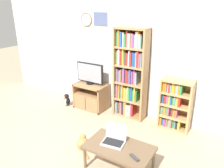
# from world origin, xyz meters

# --- Properties ---
(ground_plane) EXTENTS (18.00, 18.00, 0.00)m
(ground_plane) POSITION_xyz_m (0.00, 0.00, 0.00)
(ground_plane) COLOR tan
(wall_back) EXTENTS (7.15, 0.09, 2.60)m
(wall_back) POSITION_xyz_m (-0.01, 2.09, 1.30)
(wall_back) COLOR silver
(wall_back) RESTS_ON ground_plane
(tv_stand) EXTENTS (0.73, 0.48, 0.57)m
(tv_stand) POSITION_xyz_m (-0.84, 1.78, 0.29)
(tv_stand) COLOR #9E754C
(tv_stand) RESTS_ON ground_plane
(television) EXTENTS (0.67, 0.18, 0.48)m
(television) POSITION_xyz_m (-0.87, 1.82, 0.81)
(television) COLOR black
(television) RESTS_ON tv_stand
(bookshelf_tall) EXTENTS (0.67, 0.32, 1.87)m
(bookshelf_tall) POSITION_xyz_m (0.07, 1.90, 0.95)
(bookshelf_tall) COLOR tan
(bookshelf_tall) RESTS_ON ground_plane
(bookshelf_short) EXTENTS (0.58, 0.32, 0.99)m
(bookshelf_short) POSITION_xyz_m (1.02, 1.90, 0.49)
(bookshelf_short) COLOR tan
(bookshelf_short) RESTS_ON ground_plane
(coffee_table) EXTENTS (0.96, 0.56, 0.39)m
(coffee_table) POSITION_xyz_m (0.68, 0.36, 0.35)
(coffee_table) COLOR brown
(coffee_table) RESTS_ON ground_plane
(laptop) EXTENTS (0.36, 0.32, 0.25)m
(laptop) POSITION_xyz_m (0.57, 0.43, 0.45)
(laptop) COLOR #B7BABC
(laptop) RESTS_ON coffee_table
(remote_near_laptop) EXTENTS (0.16, 0.11, 0.02)m
(remote_near_laptop) POSITION_xyz_m (0.98, 0.25, 0.40)
(remote_near_laptop) COLOR #38383A
(remote_near_laptop) RESTS_ON coffee_table
(cat) EXTENTS (0.40, 0.34, 0.25)m
(cat) POSITION_xyz_m (-0.07, 0.47, 0.11)
(cat) COLOR #B78447
(cat) RESTS_ON ground_plane
(penguin_figurine) EXTENTS (0.16, 0.14, 0.29)m
(penguin_figurine) POSITION_xyz_m (-1.40, 1.57, 0.13)
(penguin_figurine) COLOR black
(penguin_figurine) RESTS_ON ground_plane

